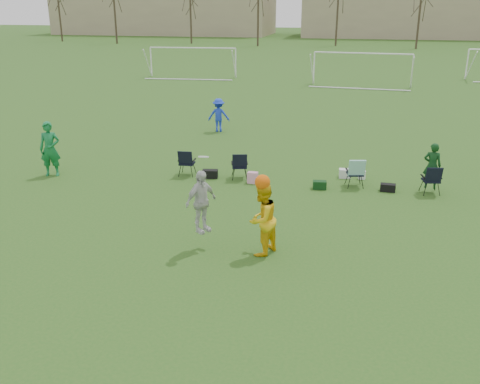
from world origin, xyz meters
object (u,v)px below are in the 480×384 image
(center_contest, at_px, (242,212))
(fielder_blue, at_px, (219,115))
(goal_left, at_px, (193,54))
(fielder_green_near, at_px, (50,149))
(goal_mid, at_px, (363,60))

(center_contest, bearing_deg, fielder_blue, 107.21)
(fielder_blue, relative_size, goal_left, 0.22)
(goal_left, bearing_deg, fielder_green_near, -88.39)
(fielder_blue, bearing_deg, goal_mid, -116.93)
(goal_mid, bearing_deg, goal_left, 175.87)
(fielder_green_near, xyz_separation_m, center_contest, (8.15, -4.70, 0.08))
(fielder_green_near, distance_m, goal_mid, 27.69)
(goal_left, relative_size, goal_mid, 1.00)
(fielder_blue, xyz_separation_m, goal_left, (-7.33, 19.27, 1.11))
(center_contest, bearing_deg, goal_mid, 84.94)
(goal_left, bearing_deg, fielder_blue, -74.17)
(center_contest, xyz_separation_m, goal_left, (-11.33, 32.18, 0.85))
(fielder_blue, bearing_deg, fielder_green_near, 57.38)
(fielder_blue, distance_m, center_contest, 13.52)
(fielder_blue, xyz_separation_m, center_contest, (4.00, -12.91, 0.27))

